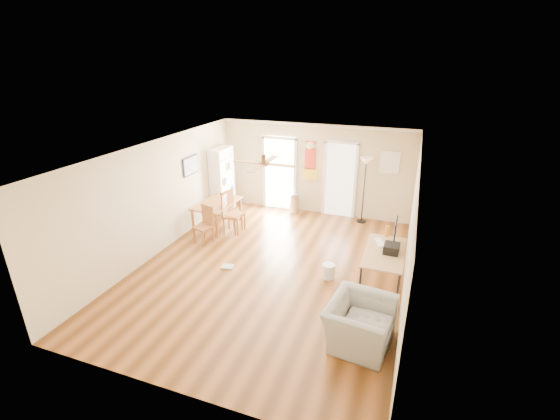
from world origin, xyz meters
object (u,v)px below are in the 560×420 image
at_px(bookshelf, 222,180).
at_px(torchiere_lamp, 364,191).
at_px(armchair, 359,323).
at_px(printer, 392,248).
at_px(wastebasket_a, 328,271).
at_px(dining_chair_right_b, 233,214).
at_px(computer_desk, 382,269).
at_px(trash_can, 294,203).
at_px(dining_chair_near, 203,225).
at_px(dining_table, 218,214).
at_px(dining_chair_right_a, 234,212).

height_order(bookshelf, torchiere_lamp, bookshelf).
bearing_deg(armchair, printer, -2.04).
height_order(bookshelf, wastebasket_a, bookshelf).
xyz_separation_m(dining_chair_right_b, printer, (4.05, -1.31, 0.37)).
height_order(computer_desk, wastebasket_a, computer_desk).
distance_m(bookshelf, trash_can, 2.21).
bearing_deg(trash_can, printer, -46.66).
xyz_separation_m(dining_chair_near, trash_can, (1.51, 2.61, -0.16)).
bearing_deg(dining_chair_right_b, printer, -114.65).
bearing_deg(wastebasket_a, torchiere_lamp, 86.19).
xyz_separation_m(torchiere_lamp, printer, (0.98, -3.13, -0.03)).
bearing_deg(wastebasket_a, dining_chair_near, 170.58).
height_order(bookshelf, dining_chair_right_b, bookshelf).
height_order(dining_table, armchair, armchair).
bearing_deg(dining_chair_right_b, computer_desk, -115.23).
distance_m(dining_chair_right_b, torchiere_lamp, 3.59).
xyz_separation_m(bookshelf, trash_can, (2.04, 0.55, -0.65)).
height_order(dining_chair_right_a, armchair, dining_chair_right_a).
relative_size(bookshelf, dining_chair_right_b, 1.84).
bearing_deg(dining_chair_right_b, armchair, -135.79).
relative_size(torchiere_lamp, armchair, 1.65).
height_order(dining_chair_right_b, dining_chair_near, dining_chair_right_b).
bearing_deg(dining_table, bookshelf, 110.05).
height_order(trash_can, torchiere_lamp, torchiere_lamp).
relative_size(torchiere_lamp, computer_desk, 1.22).
bearing_deg(dining_table, wastebasket_a, -24.16).
relative_size(dining_chair_right_b, trash_can, 1.71).
distance_m(dining_chair_right_a, wastebasket_a, 3.21).
bearing_deg(printer, trash_can, 135.95).
height_order(bookshelf, dining_chair_right_a, bookshelf).
bearing_deg(computer_desk, dining_chair_near, 173.14).
xyz_separation_m(torchiere_lamp, armchair, (0.68, -4.87, -0.55)).
bearing_deg(torchiere_lamp, dining_chair_right_b, -149.34).
xyz_separation_m(dining_chair_right_a, dining_chair_near, (-0.41, -0.87, -0.07)).
bearing_deg(bookshelf, wastebasket_a, -30.06).
relative_size(dining_table, computer_desk, 0.93).
height_order(dining_table, torchiere_lamp, torchiere_lamp).
distance_m(dining_chair_right_a, torchiere_lamp, 3.55).
bearing_deg(dining_chair_right_a, dining_chair_near, 169.80).
height_order(trash_can, printer, printer).
bearing_deg(printer, dining_table, 164.50).
bearing_deg(printer, torchiere_lamp, 109.99).
distance_m(trash_can, wastebasket_a, 3.61).
bearing_deg(bookshelf, dining_table, -65.65).
xyz_separation_m(dining_chair_near, armchair, (4.16, -2.25, -0.11)).
relative_size(dining_table, trash_can, 2.29).
bearing_deg(wastebasket_a, printer, 1.17).
distance_m(dining_chair_near, torchiere_lamp, 4.37).
distance_m(bookshelf, computer_desk, 5.53).
bearing_deg(dining_table, printer, -18.11).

